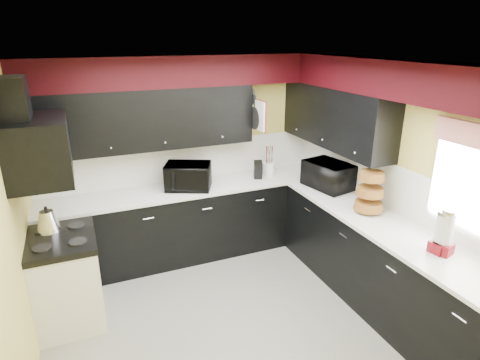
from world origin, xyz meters
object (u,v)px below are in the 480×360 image
Objects in this scene: toaster_oven at (188,176)px; utensil_crock at (269,169)px; microwave at (328,175)px; knife_block at (258,170)px; kettle at (48,221)px.

toaster_oven is 1.15m from utensil_crock.
microwave is 3.53× the size of utensil_crock.
kettle is at bearing -148.05° from knife_block.
toaster_oven is 0.94m from knife_block.
toaster_oven is 2.33× the size of knife_block.
toaster_oven is at bearing 56.93° from microwave.
kettle is at bearing -136.64° from toaster_oven.
knife_block reaches higher than utensil_crock.
microwave is (1.59, -0.64, 0.01)m from toaster_oven.
toaster_oven is 1.64m from kettle.
microwave reaches higher than kettle.
utensil_crock is 0.72× the size of kettle.
toaster_oven reaches higher than knife_block.
knife_block is (-0.65, 0.64, -0.05)m from microwave.
kettle is (-2.69, -0.61, -0.00)m from utensil_crock.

